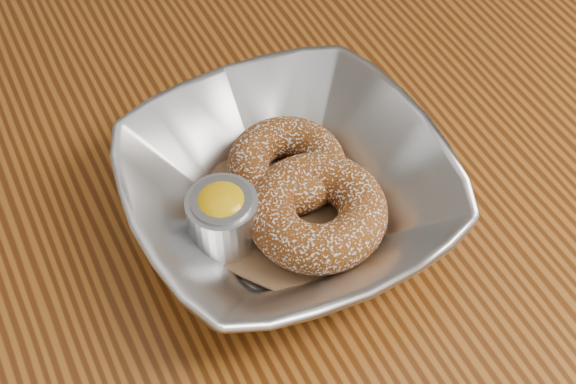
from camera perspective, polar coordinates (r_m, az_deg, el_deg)
name	(u,v)px	position (r m, az deg, el deg)	size (l,w,h in m)	color
table	(273,252)	(0.74, -1.06, -4.25)	(1.20, 0.80, 0.75)	brown
serving_bowl	(288,192)	(0.62, 0.00, 0.02)	(0.25, 0.25, 0.06)	#B6B9BE
parchment	(288,208)	(0.64, 0.00, -1.18)	(0.14, 0.14, 0.00)	brown
donut_back	(287,165)	(0.64, -0.10, 1.93)	(0.10, 0.10, 0.03)	brown
donut_front	(317,212)	(0.61, 2.07, -1.41)	(0.11, 0.11, 0.04)	brown
ramekin	(223,216)	(0.60, -4.66, -1.70)	(0.05, 0.05, 0.05)	#B6B9BE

